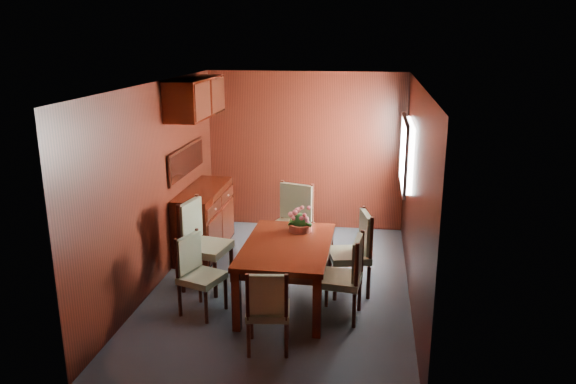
% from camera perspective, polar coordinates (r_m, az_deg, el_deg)
% --- Properties ---
extents(ground, '(4.50, 4.50, 0.00)m').
position_cam_1_polar(ground, '(6.85, -0.60, -9.56)').
color(ground, '#37414B').
rests_on(ground, ground).
extents(room_shell, '(3.06, 4.52, 2.41)m').
position_cam_1_polar(room_shell, '(6.66, -1.07, 4.52)').
color(room_shell, black).
rests_on(room_shell, ground).
extents(sideboard, '(0.48, 1.40, 0.90)m').
position_cam_1_polar(sideboard, '(7.86, -8.47, -2.80)').
color(sideboard, black).
rests_on(sideboard, ground).
extents(dining_table, '(0.95, 1.52, 0.71)m').
position_cam_1_polar(dining_table, '(6.23, -0.06, -6.13)').
color(dining_table, black).
rests_on(dining_table, ground).
extents(chair_left_near, '(0.51, 0.52, 0.88)m').
position_cam_1_polar(chair_left_near, '(6.16, -9.26, -7.80)').
color(chair_left_near, black).
rests_on(chair_left_near, ground).
extents(chair_left_far, '(0.57, 0.59, 1.08)m').
position_cam_1_polar(chair_left_far, '(6.71, -8.93, -4.77)').
color(chair_left_far, black).
rests_on(chair_left_far, ground).
extents(chair_right_near, '(0.47, 0.49, 0.93)m').
position_cam_1_polar(chair_right_near, '(5.97, 6.04, -8.17)').
color(chair_right_near, black).
rests_on(chair_right_near, ground).
extents(chair_right_far, '(0.54, 0.56, 0.99)m').
position_cam_1_polar(chair_right_far, '(6.56, 6.89, -5.66)').
color(chair_right_far, black).
rests_on(chair_right_far, ground).
extents(chair_head, '(0.45, 0.44, 0.85)m').
position_cam_1_polar(chair_head, '(5.36, -2.08, -11.55)').
color(chair_head, black).
rests_on(chair_head, ground).
extents(chair_foot, '(0.62, 0.61, 1.05)m').
position_cam_1_polar(chair_foot, '(7.37, 0.47, -2.78)').
color(chair_foot, black).
rests_on(chair_foot, ground).
extents(flower_centerpiece, '(0.29, 0.29, 0.29)m').
position_cam_1_polar(flower_centerpiece, '(6.55, 1.29, -2.78)').
color(flower_centerpiece, '#A94733').
rests_on(flower_centerpiece, dining_table).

